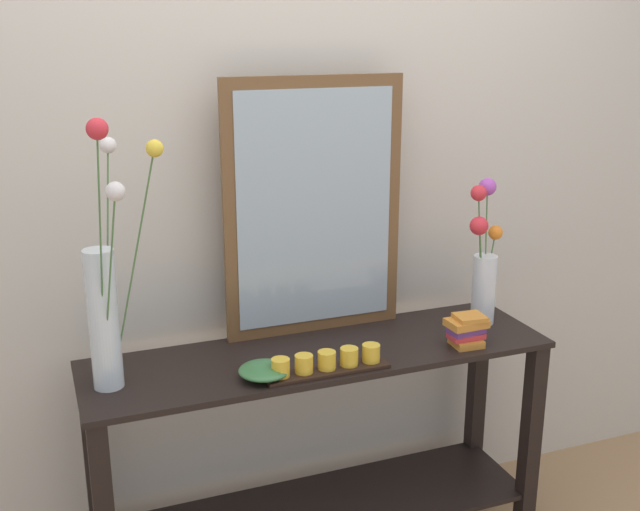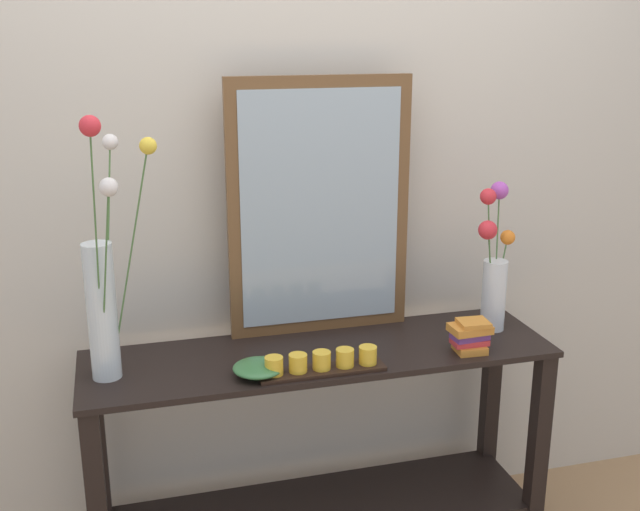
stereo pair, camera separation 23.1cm
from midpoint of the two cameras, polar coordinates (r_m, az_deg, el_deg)
The scene contains 8 objects.
wall_back at distance 2.66m, azimuth -5.12°, elevation 6.61°, with size 6.40×0.08×2.70m, color beige.
console_table at distance 2.65m, azimuth -2.56°, elevation -13.27°, with size 1.52×0.43×0.80m.
mirror_leaning at distance 2.55m, azimuth -3.03°, elevation 3.49°, with size 0.62×0.03×0.86m.
tall_vase_left at distance 2.28m, azimuth -18.45°, elevation -3.03°, with size 0.23×0.29×0.80m.
vase_right at distance 2.71m, azimuth 9.69°, elevation -0.73°, with size 0.17×0.15×0.51m.
candle_tray at distance 2.36m, azimuth -2.32°, elevation -8.06°, with size 0.39×0.09×0.07m.
decorative_bowl at distance 2.34m, azimuth -7.03°, elevation -8.51°, with size 0.15×0.15×0.04m.
book_stack at distance 2.56m, azimuth 8.30°, elevation -5.52°, with size 0.13×0.10×0.11m.
Camera 1 is at (-0.83, -2.15, 1.82)m, focal length 43.18 mm.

